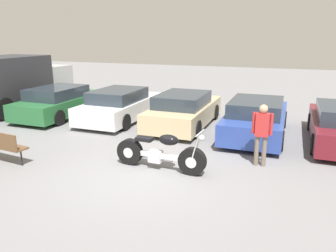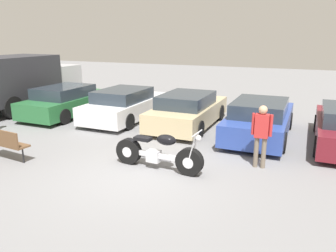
% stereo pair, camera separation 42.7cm
% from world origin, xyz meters
% --- Properties ---
extents(ground_plane, '(60.00, 60.00, 0.00)m').
position_xyz_m(ground_plane, '(0.00, 0.00, 0.00)').
color(ground_plane, slate).
extents(motorcycle, '(2.45, 0.62, 1.11)m').
position_xyz_m(motorcycle, '(0.24, 0.54, 0.44)').
color(motorcycle, black).
rests_on(motorcycle, ground_plane).
extents(parked_car_green, '(1.93, 4.41, 1.27)m').
position_xyz_m(parked_car_green, '(-5.81, 4.40, 0.61)').
color(parked_car_green, '#286B38').
rests_on(parked_car_green, ground_plane).
extents(parked_car_white, '(1.93, 4.41, 1.27)m').
position_xyz_m(parked_car_white, '(-3.13, 4.72, 0.61)').
color(parked_car_white, white).
rests_on(parked_car_white, ground_plane).
extents(parked_car_champagne, '(1.93, 4.41, 1.27)m').
position_xyz_m(parked_car_champagne, '(-0.45, 4.76, 0.61)').
color(parked_car_champagne, '#C6B284').
rests_on(parked_car_champagne, ground_plane).
extents(parked_car_blue, '(1.93, 4.41, 1.27)m').
position_xyz_m(parked_car_blue, '(2.22, 4.43, 0.61)').
color(parked_car_blue, '#2D479E').
rests_on(parked_car_blue, ground_plane).
extents(delivery_truck, '(2.39, 6.21, 2.45)m').
position_xyz_m(delivery_truck, '(-8.60, 4.31, 1.38)').
color(delivery_truck, '#2D2D33').
rests_on(delivery_truck, ground_plane).
extents(park_bench, '(1.47, 0.54, 0.89)m').
position_xyz_m(park_bench, '(-3.85, -0.56, 0.54)').
color(park_bench, brown).
rests_on(park_bench, ground_plane).
extents(person_standing, '(0.52, 0.22, 1.64)m').
position_xyz_m(person_standing, '(2.64, 1.68, 0.97)').
color(person_standing, '#726656').
rests_on(person_standing, ground_plane).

